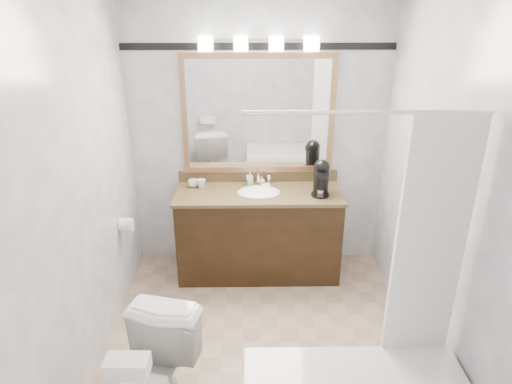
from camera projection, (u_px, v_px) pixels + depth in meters
room at (262, 196)px, 3.08m from camera, size 2.42×2.62×2.52m
vanity at (259, 231)px, 4.34m from camera, size 1.53×0.58×0.97m
mirror at (258, 115)px, 4.16m from camera, size 1.40×0.04×1.10m
vanity_light_bar at (259, 43)px, 3.87m from camera, size 1.02×0.14×0.12m
accent_stripe at (258, 46)px, 3.94m from camera, size 2.40×0.01×0.06m
tp_roll at (126, 225)px, 3.89m from camera, size 0.11×0.12×0.12m
tissue_box at (127, 366)px, 2.20m from camera, size 0.22×0.12×0.09m
coffee_maker at (321, 177)px, 4.07m from camera, size 0.17×0.21×0.32m
cup_left at (193, 183)px, 4.27m from camera, size 0.09×0.09×0.07m
cup_right at (201, 183)px, 4.26m from camera, size 0.10×0.10×0.08m
soap_bottle_a at (250, 178)px, 4.34m from camera, size 0.06×0.06×0.12m
soap_bottle_b at (262, 181)px, 4.33m from camera, size 0.06×0.06×0.07m
soap_bar at (266, 186)px, 4.28m from camera, size 0.09×0.06×0.03m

